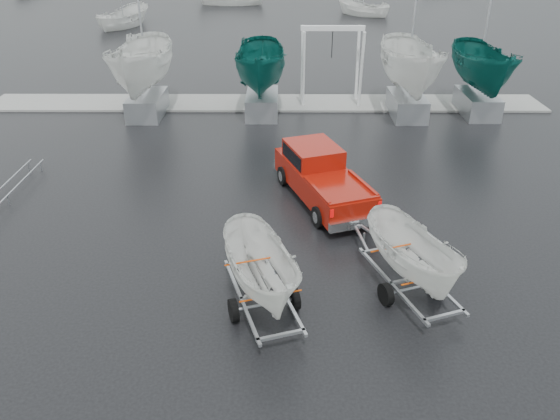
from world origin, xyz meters
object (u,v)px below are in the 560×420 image
(trailer_parked, at_px, (261,228))
(boat_hoist, at_px, (332,54))
(trailer_hitched, at_px, (418,217))
(pickup_truck, at_px, (320,174))

(trailer_parked, bearing_deg, boat_hoist, 62.38)
(trailer_hitched, relative_size, boat_hoist, 1.05)
(trailer_hitched, bearing_deg, boat_hoist, 73.14)
(trailer_hitched, bearing_deg, trailer_parked, 170.62)
(trailer_hitched, height_order, boat_hoist, trailer_hitched)
(pickup_truck, distance_m, boat_hoist, 11.55)
(pickup_truck, bearing_deg, trailer_parked, -125.44)
(boat_hoist, bearing_deg, trailer_parked, -99.85)
(pickup_truck, xyz_separation_m, trailer_parked, (-1.85, -6.49, 1.51))
(boat_hoist, bearing_deg, trailer_hitched, -87.31)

